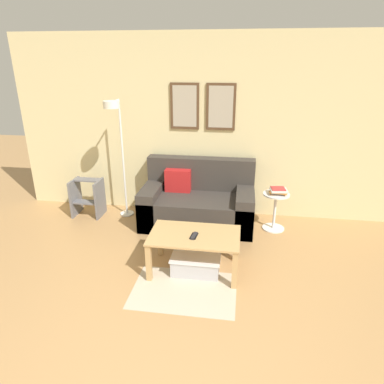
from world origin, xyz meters
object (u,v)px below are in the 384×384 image
Objects in this scene: storage_bin at (196,261)px; step_stool at (88,197)px; couch at (198,203)px; floor_lamp at (116,133)px; book_stack at (278,191)px; remote_control at (194,236)px; cell_phone at (194,236)px; coffee_table at (195,241)px; side_table at (275,208)px.

storage_bin is 2.16m from step_stool.
couch is 1.47m from floor_lamp.
step_stool is at bearing 178.72° from book_stack.
cell_phone is (-0.00, 0.01, -0.01)m from remote_control.
coffee_table is 6.93× the size of cell_phone.
couch is 2.87× the size of storage_bin.
storage_bin is at bearing -129.73° from book_stack.
step_stool is (-1.77, 1.24, -0.16)m from remote_control.
storage_bin is 2.04m from floor_lamp.
step_stool is at bearing 146.52° from storage_bin.
coffee_table is at bearing -130.25° from book_stack.
floor_lamp is 1.13m from step_stool.
remote_control is (0.12, -1.23, 0.15)m from couch.
book_stack is at bearing 50.27° from storage_bin.
cell_phone is (-0.94, -1.18, 0.13)m from side_table.
couch is 1.24m from cell_phone.
cell_phone is at bearing -129.33° from book_stack.
cell_phone is at bearing -34.80° from step_stool.
book_stack is at bearing 59.40° from remote_control.
floor_lamp reaches higher than step_stool.
coffee_table is at bearing -168.00° from storage_bin.
couch is 2.95× the size of side_table.
coffee_table is 0.10m from remote_control.
cell_phone is 0.26× the size of step_stool.
floor_lamp is 11.34× the size of remote_control.
book_stack reaches higher than remote_control.
remote_control reaches higher than cell_phone.
cell_phone is at bearing -84.38° from couch.
floor_lamp is at bearing 137.34° from coffee_table.
coffee_table is at bearing 94.17° from cell_phone.
book_stack reaches higher than coffee_table.
floor_lamp reaches higher than book_stack.
remote_control is 2.17m from step_stool.
step_stool is (-2.73, 0.06, -0.27)m from book_stack.
floor_lamp reaches higher than couch.
storage_bin is at bearing -42.04° from floor_lamp.
couch is 10.25× the size of remote_control.
remote_control reaches higher than coffee_table.
couch is at bearing -0.29° from step_stool.
step_stool is (-1.77, 1.19, -0.07)m from coffee_table.
storage_bin is 1.48m from side_table.
cell_phone is (1.22, -1.16, -0.83)m from floor_lamp.
side_table is 0.95× the size of step_stool.
coffee_table is at bearing -129.45° from side_table.
floor_lamp is at bearing 142.68° from cell_phone.
couch reaches higher than storage_bin.
floor_lamp reaches higher than storage_bin.
storage_bin is 0.31× the size of floor_lamp.
coffee_table is at bearing -33.91° from step_stool.
step_stool is at bearing 172.91° from floor_lamp.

